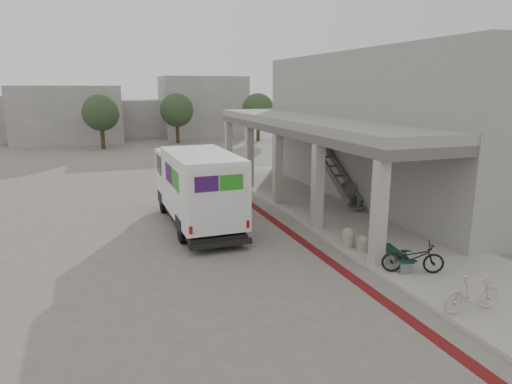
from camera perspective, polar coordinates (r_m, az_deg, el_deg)
name	(u,v)px	position (r m, az deg, el deg)	size (l,w,h in m)	color
ground	(270,240)	(16.60, 1.81, -5.97)	(120.00, 120.00, 0.00)	#686159
bike_lane_stripe	(275,222)	(18.72, 2.43, -3.74)	(0.35, 40.00, 0.01)	#5D1213
sidewalk	(366,227)	(18.36, 13.55, -4.27)	(4.40, 28.00, 0.12)	gray
transit_building	(368,129)	(22.97, 13.84, 7.65)	(7.60, 17.00, 7.00)	gray
distant_backdrop	(121,113)	(50.65, -16.51, 9.45)	(28.00, 10.00, 6.50)	gray
tree_left	(101,113)	(42.67, -18.82, 9.36)	(3.20, 3.20, 4.80)	#38281C
tree_mid	(177,110)	(45.33, -9.88, 10.03)	(3.20, 3.20, 4.80)	#38281C
tree_right	(258,109)	(46.42, 0.26, 10.29)	(3.20, 3.20, 4.80)	#38281C
fedex_truck	(197,186)	(18.05, -7.42, 0.78)	(2.29, 7.10, 3.02)	black
bench	(396,256)	(14.57, 17.06, -7.64)	(0.70, 1.73, 0.40)	slate
bollard_near	(348,237)	(15.78, 11.46, -5.56)	(0.43, 0.43, 0.65)	gray
bollard_far	(363,243)	(15.45, 13.23, -6.27)	(0.36, 0.36, 0.54)	gray
utility_cabinet	(350,195)	(21.11, 11.63, -0.31)	(0.46, 0.61, 1.02)	gray
bicycle_black	(413,257)	(14.08, 19.01, -7.72)	(0.62, 1.78, 0.93)	black
bicycle_cream	(472,293)	(12.30, 25.44, -11.29)	(0.45, 1.61, 0.97)	#BAB3A3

